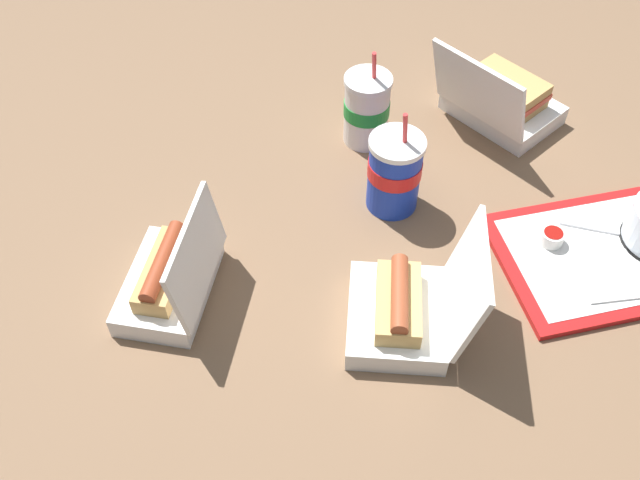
{
  "coord_description": "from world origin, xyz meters",
  "views": [
    {
      "loc": [
        -0.37,
        -0.7,
        0.93
      ],
      "look_at": [
        -0.04,
        -0.02,
        0.05
      ],
      "focal_mm": 40.0,
      "sensor_mm": 36.0,
      "label": 1
    }
  ],
  "objects_px": {
    "clamshell_sandwich_center": "(501,100)",
    "plastic_fork": "(592,227)",
    "food_tray": "(609,254)",
    "clamshell_hotdog_corner": "(171,277)",
    "ketchup_cup": "(552,237)",
    "soda_cup_left": "(367,109)",
    "clamshell_hotdog_back": "(405,309)",
    "soda_cup_corner": "(394,172)"
  },
  "relations": [
    {
      "from": "soda_cup_left",
      "to": "soda_cup_corner",
      "type": "distance_m",
      "value": 0.18
    },
    {
      "from": "food_tray",
      "to": "clamshell_hotdog_corner",
      "type": "xyz_separation_m",
      "value": [
        -0.68,
        0.25,
        0.03
      ]
    },
    {
      "from": "plastic_fork",
      "to": "clamshell_hotdog_corner",
      "type": "relative_size",
      "value": 0.46
    },
    {
      "from": "clamshell_sandwich_center",
      "to": "soda_cup_left",
      "type": "height_order",
      "value": "soda_cup_left"
    },
    {
      "from": "clamshell_hotdog_corner",
      "to": "soda_cup_corner",
      "type": "distance_m",
      "value": 0.42
    },
    {
      "from": "soda_cup_left",
      "to": "clamshell_hotdog_corner",
      "type": "bearing_deg",
      "value": -156.69
    },
    {
      "from": "food_tray",
      "to": "soda_cup_corner",
      "type": "height_order",
      "value": "soda_cup_corner"
    },
    {
      "from": "soda_cup_left",
      "to": "soda_cup_corner",
      "type": "bearing_deg",
      "value": -103.11
    },
    {
      "from": "plastic_fork",
      "to": "ketchup_cup",
      "type": "bearing_deg",
      "value": -143.3
    },
    {
      "from": "ketchup_cup",
      "to": "soda_cup_left",
      "type": "xyz_separation_m",
      "value": [
        -0.15,
        0.39,
        0.05
      ]
    },
    {
      "from": "ketchup_cup",
      "to": "clamshell_hotdog_corner",
      "type": "bearing_deg",
      "value": 162.72
    },
    {
      "from": "plastic_fork",
      "to": "soda_cup_corner",
      "type": "distance_m",
      "value": 0.36
    },
    {
      "from": "clamshell_sandwich_center",
      "to": "soda_cup_left",
      "type": "distance_m",
      "value": 0.28
    },
    {
      "from": "ketchup_cup",
      "to": "clamshell_hotdog_corner",
      "type": "distance_m",
      "value": 0.64
    },
    {
      "from": "food_tray",
      "to": "ketchup_cup",
      "type": "relative_size",
      "value": 10.47
    },
    {
      "from": "clamshell_hotdog_corner",
      "to": "clamshell_sandwich_center",
      "type": "distance_m",
      "value": 0.74
    },
    {
      "from": "clamshell_sandwich_center",
      "to": "ketchup_cup",
      "type": "bearing_deg",
      "value": -110.64
    },
    {
      "from": "clamshell_sandwich_center",
      "to": "soda_cup_corner",
      "type": "xyz_separation_m",
      "value": [
        -0.31,
        -0.11,
        0.03
      ]
    },
    {
      "from": "ketchup_cup",
      "to": "plastic_fork",
      "type": "distance_m",
      "value": 0.09
    },
    {
      "from": "ketchup_cup",
      "to": "clamshell_sandwich_center",
      "type": "bearing_deg",
      "value": 69.36
    },
    {
      "from": "ketchup_cup",
      "to": "soda_cup_corner",
      "type": "bearing_deg",
      "value": 132.12
    },
    {
      "from": "plastic_fork",
      "to": "clamshell_sandwich_center",
      "type": "relative_size",
      "value": 0.43
    },
    {
      "from": "plastic_fork",
      "to": "clamshell_hotdog_back",
      "type": "xyz_separation_m",
      "value": [
        -0.39,
        -0.02,
        0.03
      ]
    },
    {
      "from": "ketchup_cup",
      "to": "plastic_fork",
      "type": "xyz_separation_m",
      "value": [
        0.08,
        -0.01,
        -0.01
      ]
    },
    {
      "from": "ketchup_cup",
      "to": "food_tray",
      "type": "bearing_deg",
      "value": -38.85
    },
    {
      "from": "food_tray",
      "to": "clamshell_hotdog_back",
      "type": "bearing_deg",
      "value": 174.92
    },
    {
      "from": "food_tray",
      "to": "clamshell_hotdog_corner",
      "type": "distance_m",
      "value": 0.73
    },
    {
      "from": "ketchup_cup",
      "to": "clamshell_hotdog_back",
      "type": "xyz_separation_m",
      "value": [
        -0.3,
        -0.03,
        0.02
      ]
    },
    {
      "from": "ketchup_cup",
      "to": "clamshell_hotdog_back",
      "type": "bearing_deg",
      "value": -174.8
    },
    {
      "from": "ketchup_cup",
      "to": "soda_cup_left",
      "type": "height_order",
      "value": "soda_cup_left"
    },
    {
      "from": "clamshell_hotdog_back",
      "to": "ketchup_cup",
      "type": "bearing_deg",
      "value": 5.2
    },
    {
      "from": "clamshell_hotdog_back",
      "to": "soda_cup_corner",
      "type": "xyz_separation_m",
      "value": [
        0.11,
        0.24,
        0.04
      ]
    },
    {
      "from": "soda_cup_left",
      "to": "food_tray",
      "type": "bearing_deg",
      "value": -63.23
    },
    {
      "from": "clamshell_hotdog_corner",
      "to": "clamshell_sandwich_center",
      "type": "bearing_deg",
      "value": 10.45
    },
    {
      "from": "ketchup_cup",
      "to": "clamshell_hotdog_back",
      "type": "relative_size",
      "value": 0.16
    },
    {
      "from": "clamshell_hotdog_corner",
      "to": "soda_cup_left",
      "type": "relative_size",
      "value": 1.17
    },
    {
      "from": "soda_cup_left",
      "to": "clamshell_hotdog_back",
      "type": "bearing_deg",
      "value": -110.62
    },
    {
      "from": "clamshell_sandwich_center",
      "to": "soda_cup_left",
      "type": "relative_size",
      "value": 1.25
    },
    {
      "from": "ketchup_cup",
      "to": "clamshell_hotdog_back",
      "type": "distance_m",
      "value": 0.31
    },
    {
      "from": "clamshell_sandwich_center",
      "to": "plastic_fork",
      "type": "bearing_deg",
      "value": -96.41
    },
    {
      "from": "food_tray",
      "to": "soda_cup_corner",
      "type": "xyz_separation_m",
      "value": [
        -0.27,
        0.27,
        0.07
      ]
    },
    {
      "from": "plastic_fork",
      "to": "soda_cup_corner",
      "type": "bearing_deg",
      "value": -177.15
    }
  ]
}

